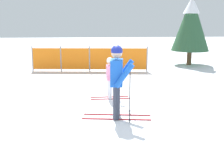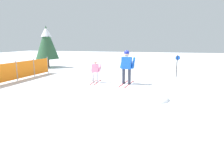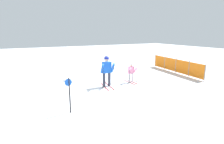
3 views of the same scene
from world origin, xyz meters
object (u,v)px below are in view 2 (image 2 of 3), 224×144
at_px(safety_fence, 17,71).
at_px(trail_marker, 177,64).
at_px(skier_adult, 127,64).
at_px(conifer_far, 47,42).
at_px(skier_child, 95,69).

height_order(safety_fence, trail_marker, trail_marker).
bearing_deg(trail_marker, safety_fence, 108.91).
relative_size(skier_adult, conifer_far, 0.50).
height_order(conifer_far, trail_marker, conifer_far).
bearing_deg(conifer_far, safety_fence, -164.28).
distance_m(skier_child, conifer_far, 7.68).
bearing_deg(safety_fence, conifer_far, 15.72).
bearing_deg(safety_fence, skier_adult, -83.78).
distance_m(skier_child, safety_fence, 4.57).
xyz_separation_m(skier_adult, conifer_far, (4.53, 7.69, 1.15)).
relative_size(skier_child, safety_fence, 0.24).
distance_m(safety_fence, trail_marker, 9.49).
relative_size(safety_fence, conifer_far, 1.48).
distance_m(skier_adult, skier_child, 1.74).
bearing_deg(skier_adult, skier_child, 99.52).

